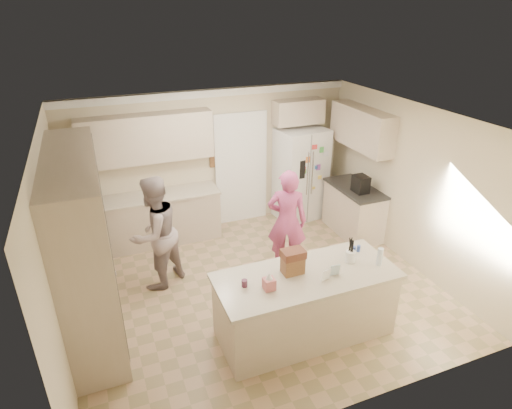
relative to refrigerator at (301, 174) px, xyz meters
name	(u,v)px	position (x,y,z in m)	size (l,w,h in m)	color
floor	(258,289)	(-1.69, -1.99, -0.91)	(5.20, 4.60, 0.02)	tan
ceiling	(259,120)	(-1.69, -1.99, 1.71)	(5.20, 4.60, 0.02)	white
wall_back	(212,160)	(-1.69, 0.32, 0.40)	(5.20, 0.02, 2.60)	beige
wall_front	(350,315)	(-1.69, -4.30, 0.40)	(5.20, 0.02, 2.60)	beige
wall_left	(55,249)	(-4.30, -1.99, 0.40)	(0.02, 4.60, 2.60)	beige
wall_right	(410,186)	(0.92, -1.99, 0.40)	(0.02, 4.60, 2.60)	beige
crown_back	(210,93)	(-1.69, 0.27, 1.63)	(5.20, 0.08, 0.12)	white
pantry_bank	(84,245)	(-3.99, -1.79, 0.28)	(0.60, 2.60, 2.35)	#C3B29C
back_base_cab	(157,219)	(-2.84, 0.01, -0.46)	(2.20, 0.60, 0.88)	#C3B29C
back_countertop	(154,196)	(-2.84, 0.00, 0.00)	(2.24, 0.63, 0.04)	#BDB59B
back_upper_cab	(147,138)	(-2.84, 0.14, 1.00)	(2.20, 0.35, 0.80)	#C3B29C
doorway_opening	(241,170)	(-1.14, 0.29, 0.15)	(0.90, 0.06, 2.10)	black
doorway_casing	(241,170)	(-1.14, 0.26, 0.15)	(1.02, 0.03, 2.22)	white
wall_frame_upper	(213,148)	(-1.67, 0.28, 0.65)	(0.15, 0.02, 0.20)	brown
wall_frame_lower	(214,162)	(-1.67, 0.28, 0.38)	(0.15, 0.02, 0.20)	brown
refrigerator	(301,174)	(0.00, 0.00, 0.00)	(0.90, 0.70, 1.80)	white
fridge_seam	(309,181)	(0.00, -0.36, 0.00)	(0.01, 0.02, 1.78)	gray
fridge_dispenser	(300,170)	(-0.22, -0.37, 0.25)	(0.22, 0.03, 0.35)	black
fridge_handle_l	(308,174)	(-0.05, -0.37, 0.15)	(0.02, 0.02, 0.85)	silver
fridge_handle_r	(312,173)	(0.05, -0.37, 0.15)	(0.02, 0.02, 0.85)	silver
over_fridge_cab	(298,112)	(-0.04, 0.14, 1.20)	(0.95, 0.35, 0.45)	#C3B29C
right_base_cab	(353,211)	(0.61, -0.99, -0.46)	(0.60, 1.20, 0.88)	#C3B29C
right_countertop	(355,188)	(0.60, -0.99, 0.00)	(0.63, 1.24, 0.04)	#2D2B28
right_upper_cab	(361,128)	(0.74, -0.79, 1.05)	(0.35, 1.50, 0.70)	#C3B29C
coffee_maker	(361,184)	(0.56, -1.19, 0.17)	(0.22, 0.28, 0.30)	black
island_base	(305,306)	(-1.49, -3.09, -0.46)	(2.20, 0.90, 0.88)	#C3B29C
island_top	(307,276)	(-1.49, -3.09, 0.00)	(2.28, 0.96, 0.05)	#BDB59B
utensil_crock	(350,256)	(-0.84, -3.04, 0.10)	(0.13, 0.13, 0.15)	white
tissue_box	(269,284)	(-2.04, -3.19, 0.10)	(0.13, 0.13, 0.14)	#CE6A6C
tissue_plume	(269,276)	(-2.04, -3.19, 0.20)	(0.08, 0.08, 0.08)	white
dollhouse_body	(293,265)	(-1.64, -2.99, 0.14)	(0.26, 0.18, 0.22)	brown
dollhouse_roof	(293,254)	(-1.64, -2.99, 0.30)	(0.28, 0.20, 0.10)	#592D1E
jam_jar	(244,283)	(-2.29, -3.04, 0.07)	(0.07, 0.07, 0.09)	#59263F
greeting_card_a	(326,275)	(-1.34, -3.29, 0.11)	(0.12, 0.01, 0.16)	white
greeting_card_b	(335,270)	(-1.19, -3.24, 0.11)	(0.12, 0.01, 0.16)	silver
water_bottle	(380,257)	(-0.54, -3.24, 0.14)	(0.07, 0.07, 0.24)	silver
shaker_salt	(354,249)	(-0.67, -2.87, 0.07)	(0.05, 0.05, 0.09)	#3750A2
shaker_pepper	(358,248)	(-0.60, -2.87, 0.07)	(0.05, 0.05, 0.09)	#3750A2
teen_boy	(155,233)	(-3.04, -1.29, -0.02)	(0.86, 0.67, 1.76)	gray
teen_girl	(287,221)	(-1.05, -1.60, -0.05)	(0.62, 0.41, 1.70)	#BE4CA3
fridge_magnets	(309,181)	(0.00, -0.36, 0.00)	(0.76, 0.02, 1.44)	tan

